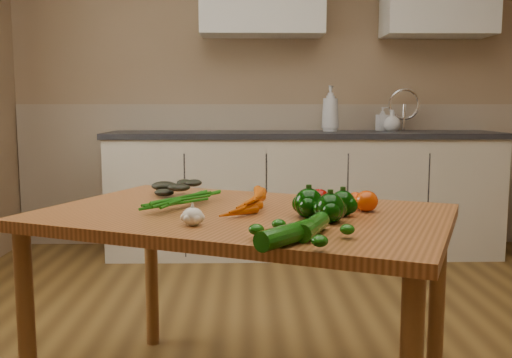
{
  "coord_description": "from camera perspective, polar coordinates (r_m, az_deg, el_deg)",
  "views": [
    {
      "loc": [
        -0.22,
        -1.97,
        1.09
      ],
      "look_at": [
        -0.18,
        0.2,
        0.81
      ],
      "focal_mm": 40.0,
      "sensor_mm": 36.0,
      "label": 1
    }
  ],
  "objects": [
    {
      "name": "pepper_b",
      "position": [
        1.89,
        8.66,
        -2.43
      ],
      "size": [
        0.08,
        0.08,
        0.08
      ],
      "primitive_type": "sphere",
      "color": "black",
      "rests_on": "table"
    },
    {
      "name": "garlic_bulb",
      "position": [
        1.74,
        -6.36,
        -3.75
      ],
      "size": [
        0.06,
        0.06,
        0.06
      ],
      "primitive_type": "ellipsoid",
      "color": "white",
      "rests_on": "table"
    },
    {
      "name": "counter_run",
      "position": [
        4.23,
        4.85,
        -1.26
      ],
      "size": [
        2.84,
        0.64,
        1.14
      ],
      "color": "beige",
      "rests_on": "ground"
    },
    {
      "name": "pepper_c",
      "position": [
        1.78,
        7.43,
        -2.91
      ],
      "size": [
        0.09,
        0.09,
        0.09
      ],
      "primitive_type": "sphere",
      "color": "black",
      "rests_on": "table"
    },
    {
      "name": "tomato_c",
      "position": [
        1.99,
        10.98,
        -2.18
      ],
      "size": [
        0.08,
        0.08,
        0.07
      ],
      "primitive_type": "ellipsoid",
      "color": "#C93C05",
      "rests_on": "table"
    },
    {
      "name": "tomato_b",
      "position": [
        2.05,
        9.91,
        -2.09
      ],
      "size": [
        0.06,
        0.06,
        0.06
      ],
      "primitive_type": "ellipsoid",
      "color": "#C93C05",
      "rests_on": "table"
    },
    {
      "name": "soap_bottle_a",
      "position": [
        4.27,
        7.44,
        7.0
      ],
      "size": [
        0.17,
        0.17,
        0.34
      ],
      "primitive_type": "imported",
      "rotation": [
        0.0,
        0.0,
        2.74
      ],
      "color": "silver",
      "rests_on": "counter_run"
    },
    {
      "name": "leafy_greens",
      "position": [
        2.3,
        -8.13,
        -0.53
      ],
      "size": [
        0.19,
        0.17,
        0.1
      ],
      "primitive_type": null,
      "color": "black",
      "rests_on": "table"
    },
    {
      "name": "table",
      "position": [
        1.98,
        -1.33,
        -5.56
      ],
      "size": [
        1.59,
        1.34,
        0.73
      ],
      "rotation": [
        0.0,
        0.0,
        -0.41
      ],
      "color": "#A86230",
      "rests_on": "ground"
    },
    {
      "name": "carrot_bunch",
      "position": [
        1.97,
        -2.79,
        -2.22
      ],
      "size": [
        0.31,
        0.28,
        0.07
      ],
      "primitive_type": null,
      "rotation": [
        0.0,
        0.0,
        -0.41
      ],
      "color": "#C85004",
      "rests_on": "table"
    },
    {
      "name": "soap_bottle_b",
      "position": [
        4.47,
        12.54,
        5.9
      ],
      "size": [
        0.1,
        0.09,
        0.18
      ],
      "primitive_type": "imported",
      "rotation": [
        0.0,
        0.0,
        1.74
      ],
      "color": "silver",
      "rests_on": "counter_run"
    },
    {
      "name": "pepper_a",
      "position": [
        1.85,
        5.29,
        -2.43
      ],
      "size": [
        0.09,
        0.09,
        0.09
      ],
      "primitive_type": "sphere",
      "color": "black",
      "rests_on": "table"
    },
    {
      "name": "tomato_a",
      "position": [
        2.05,
        6.33,
        -1.91
      ],
      "size": [
        0.07,
        0.07,
        0.07
      ],
      "primitive_type": "ellipsoid",
      "color": "#8C0502",
      "rests_on": "table"
    },
    {
      "name": "room",
      "position": [
        2.16,
        4.89,
        11.53
      ],
      "size": [
        4.04,
        5.04,
        2.64
      ],
      "color": "brown",
      "rests_on": "ground"
    },
    {
      "name": "soap_bottle_c",
      "position": [
        4.36,
        13.45,
        5.71
      ],
      "size": [
        0.18,
        0.18,
        0.16
      ],
      "primitive_type": "imported",
      "rotation": [
        0.0,
        0.0,
        3.93
      ],
      "color": "silver",
      "rests_on": "counter_run"
    },
    {
      "name": "zucchini_a",
      "position": [
        1.6,
        5.65,
        -4.76
      ],
      "size": [
        0.12,
        0.2,
        0.05
      ],
      "primitive_type": "cylinder",
      "rotation": [
        1.57,
        0.0,
        -0.38
      ],
      "color": "#0C4407",
      "rests_on": "table"
    },
    {
      "name": "zucchini_b",
      "position": [
        1.49,
        3.07,
        -5.6
      ],
      "size": [
        0.18,
        0.19,
        0.05
      ],
      "primitive_type": "cylinder",
      "rotation": [
        1.57,
        0.0,
        -0.72
      ],
      "color": "#0C4407",
      "rests_on": "table"
    }
  ]
}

